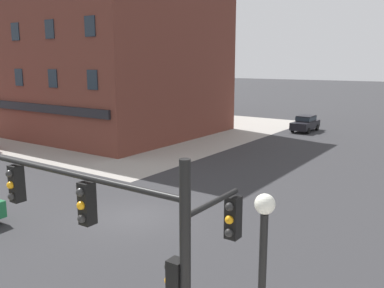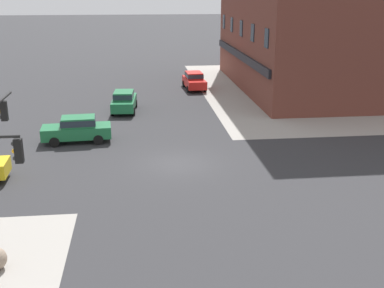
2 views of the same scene
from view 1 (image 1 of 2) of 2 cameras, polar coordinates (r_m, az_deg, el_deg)
The scene contains 5 objects.
ground_plane at distance 19.97m, azimuth -8.01°, elevation -9.88°, with size 320.00×320.00×0.00m, color #2D2D30.
sidewalk_far_corner at distance 47.47m, azimuth -9.43°, elevation 2.38°, with size 32.00×32.00×0.02m, color gray.
traffic_signal_main at distance 8.49m, azimuth -7.55°, elevation -14.46°, with size 6.62×2.09×5.57m.
car_main_mid at distance 45.15m, azimuth 15.43°, elevation 2.86°, with size 1.91×4.41×1.68m.
storefront_block_near_corner at distance 45.43m, azimuth -13.33°, elevation 12.16°, with size 24.21×18.27×16.27m.
Camera 1 is at (12.77, -13.60, 7.14)m, focal length 38.53 mm.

